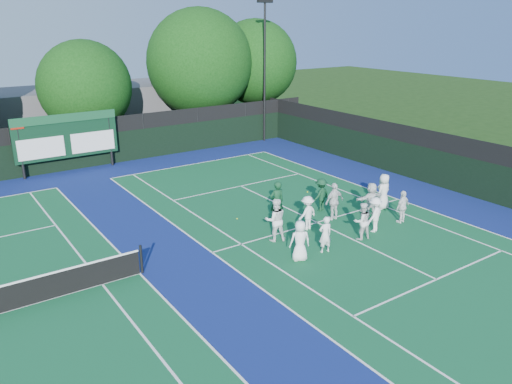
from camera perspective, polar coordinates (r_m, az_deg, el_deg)
ground at (r=22.20m, az=8.70°, el=-4.30°), size 120.00×120.00×0.00m
court_apron at (r=19.72m, az=-6.35°, el=-7.28°), size 34.00×32.00×0.01m
near_court at (r=22.87m, az=7.00°, el=-3.48°), size 11.05×23.85×0.01m
back_fence at (r=32.61m, az=-19.16°, el=4.93°), size 34.00×0.08×3.00m
divider_fence_right at (r=28.94m, az=20.66°, el=3.07°), size 0.08×32.00×3.00m
scoreboard at (r=31.79m, az=-20.87°, el=5.95°), size 6.00×0.21×3.55m
clubhouse at (r=41.12m, az=-17.03°, el=8.81°), size 18.00×6.00×4.00m
light_pole_right at (r=37.41m, az=1.00°, el=15.33°), size 1.20×0.30×10.12m
tree_c at (r=35.92m, az=-18.73°, el=11.09°), size 6.14×6.14×7.59m
tree_d at (r=39.10m, az=-6.29°, el=14.22°), size 7.97×7.97×9.71m
tree_e at (r=41.75m, az=0.02°, el=14.41°), size 6.75×6.75×8.91m
tennis_ball_0 at (r=20.64m, az=4.73°, el=-5.88°), size 0.07×0.07×0.07m
tennis_ball_1 at (r=24.93m, az=8.93°, el=-1.57°), size 0.07×0.07×0.07m
tennis_ball_3 at (r=23.08m, az=-2.18°, el=-3.06°), size 0.07×0.07×0.07m
tennis_ball_4 at (r=26.75m, az=5.90°, el=0.00°), size 0.07×0.07×0.07m
tennis_ball_5 at (r=26.05m, az=13.62°, el=-0.98°), size 0.07×0.07×0.07m
player_front_0 at (r=19.02m, az=5.04°, el=-5.57°), size 0.93×0.78×1.62m
player_front_1 at (r=19.80m, az=7.92°, el=-4.84°), size 0.61×0.45×1.51m
player_front_2 at (r=21.23m, az=12.00°, el=-3.27°), size 0.89×0.75×1.61m
player_front_3 at (r=22.11m, az=13.41°, el=-2.53°), size 1.14×0.87×1.56m
player_front_4 at (r=23.43m, az=16.41°, el=-1.62°), size 0.93×0.48×1.52m
player_back_0 at (r=20.59m, az=2.23°, el=-3.20°), size 1.09×0.98×1.84m
player_back_1 at (r=21.84m, az=5.89°, el=-2.40°), size 1.06×0.70×1.53m
player_back_2 at (r=23.03m, az=8.93°, el=-1.07°), size 1.04×0.44×1.77m
player_back_3 at (r=23.84m, az=13.01°, el=-0.82°), size 1.54×0.60×1.62m
player_back_4 at (r=24.87m, az=14.38°, el=0.06°), size 0.92×0.67×1.75m
coach_left at (r=22.43m, az=2.39°, el=-1.15°), size 0.75×0.52×1.95m
coach_right at (r=24.06m, az=7.43°, el=-0.31°), size 1.14×0.80×1.61m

